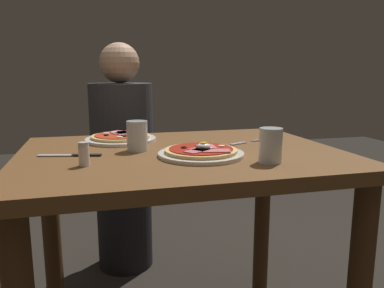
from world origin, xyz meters
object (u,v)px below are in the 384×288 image
pizza_across_left (121,138)px  fork (244,143)px  water_glass_far (270,148)px  salt_shaker (84,154)px  water_glass_near (137,138)px  knife (74,155)px  dining_table (182,191)px  diner_person (123,164)px  pizza_foreground (201,152)px

pizza_across_left → fork: 0.46m
water_glass_far → salt_shaker: bearing=169.8°
water_glass_near → fork: water_glass_near is taller
water_glass_near → water_glass_far: size_ratio=0.99×
knife → pizza_across_left: bearing=55.2°
dining_table → water_glass_near: bearing=165.7°
diner_person → water_glass_near: bearing=89.8°
dining_table → water_glass_near: (-0.14, 0.04, 0.18)m
fork → pizza_foreground: bearing=-141.3°
water_glass_near → salt_shaker: size_ratio=1.48×
pizza_across_left → knife: size_ratio=1.36×
pizza_across_left → fork: pizza_across_left is taller
fork → dining_table: bearing=-164.5°
pizza_foreground → fork: pizza_foreground is taller
water_glass_far → diner_person: bearing=109.2°
dining_table → fork: 0.30m
pizza_across_left → diner_person: 0.58m
dining_table → pizza_across_left: 0.33m
pizza_foreground → water_glass_far: 0.21m
pizza_foreground → water_glass_near: size_ratio=2.68×
water_glass_near → diner_person: 0.77m
fork → diner_person: diner_person is taller
dining_table → water_glass_far: 0.36m
knife → salt_shaker: size_ratio=2.89×
water_glass_far → salt_shaker: water_glass_far is taller
knife → salt_shaker: 0.14m
pizza_foreground → fork: (0.21, 0.17, -0.01)m
water_glass_near → diner_person: diner_person is taller
dining_table → fork: fork is taller
dining_table → knife: bearing=179.7°
dining_table → water_glass_far: size_ratio=10.43×
water_glass_near → salt_shaker: (-0.17, -0.17, -0.01)m
knife → salt_shaker: salt_shaker is taller
pizza_foreground → diner_person: 0.91m
pizza_across_left → water_glass_far: 0.60m
fork → pizza_across_left: bearing=159.3°
diner_person → dining_table: bearing=100.2°
fork → salt_shaker: 0.59m
water_glass_near → pizza_across_left: bearing=101.5°
water_glass_near → knife: size_ratio=0.51×
water_glass_far → pizza_foreground: bearing=142.3°
diner_person → water_glass_far: bearing=109.2°
fork → diner_person: size_ratio=0.13×
pizza_foreground → knife: bearing=165.2°
dining_table → pizza_foreground: bearing=-68.0°
knife → diner_person: (0.20, 0.76, -0.22)m
pizza_across_left → salt_shaker: (-0.13, -0.37, 0.02)m
pizza_across_left → water_glass_near: size_ratio=2.66×
pizza_foreground → salt_shaker: salt_shaker is taller
pizza_foreground → diner_person: (-0.18, 0.86, -0.23)m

